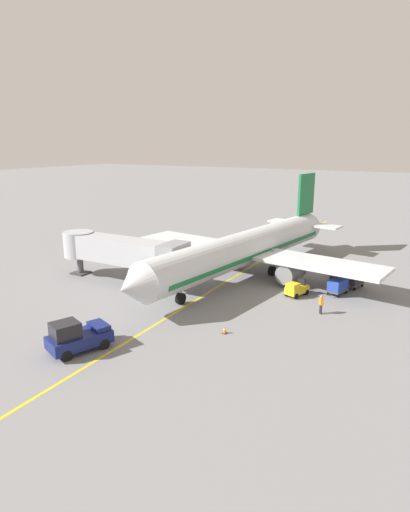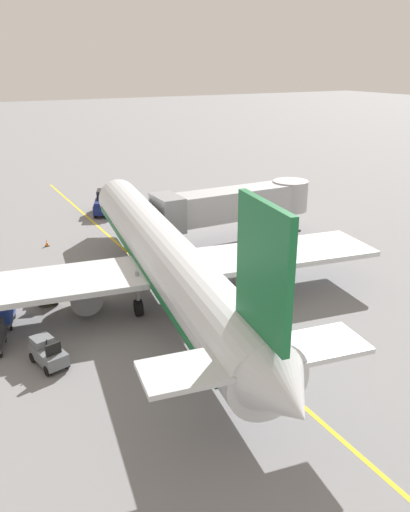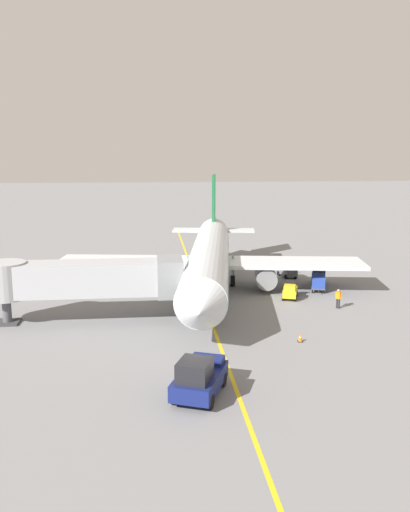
% 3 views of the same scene
% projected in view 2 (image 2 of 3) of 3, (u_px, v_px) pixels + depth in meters
% --- Properties ---
extents(ground_plane, '(400.00, 400.00, 0.00)m').
position_uv_depth(ground_plane, '(179.00, 298.00, 36.13)').
color(ground_plane, slate).
extents(gate_lead_in_line, '(0.24, 80.00, 0.01)m').
position_uv_depth(gate_lead_in_line, '(179.00, 298.00, 36.13)').
color(gate_lead_in_line, gold).
rests_on(gate_lead_in_line, ground).
extents(parked_airliner, '(30.44, 37.30, 10.63)m').
position_uv_depth(parked_airliner, '(164.00, 257.00, 34.75)').
color(parked_airliner, silver).
rests_on(parked_airliner, ground).
extents(jet_bridge, '(15.50, 3.50, 4.98)m').
position_uv_depth(jet_bridge, '(235.00, 204.00, 46.59)').
color(jet_bridge, '#A8AAAF').
rests_on(jet_bridge, ground).
extents(pushback_tractor, '(3.66, 4.90, 2.40)m').
position_uv_depth(pushback_tractor, '(105.00, 203.00, 55.77)').
color(pushback_tractor, navy).
rests_on(pushback_tractor, ground).
extents(baggage_tug_lead, '(1.79, 2.71, 1.62)m').
position_uv_depth(baggage_tug_lead, '(48.00, 353.00, 27.96)').
color(baggage_tug_lead, slate).
rests_on(baggage_tug_lead, ground).
extents(baggage_tug_trailing, '(1.97, 2.76, 1.62)m').
position_uv_depth(baggage_tug_trailing, '(49.00, 290.00, 35.69)').
color(baggage_tug_trailing, gold).
rests_on(baggage_tug_trailing, ground).
extents(baggage_cart_front, '(1.85, 2.98, 1.58)m').
position_uv_depth(baggage_cart_front, '(2.00, 311.00, 32.10)').
color(baggage_cart_front, '#4C4C51').
rests_on(baggage_cart_front, ground).
extents(safety_cone_nose_left, '(0.36, 0.36, 0.59)m').
position_uv_depth(safety_cone_nose_left, '(47.00, 243.00, 46.09)').
color(safety_cone_nose_left, black).
rests_on(safety_cone_nose_left, ground).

